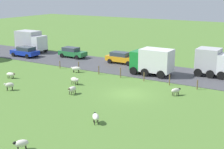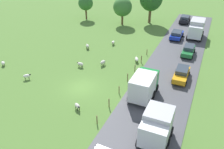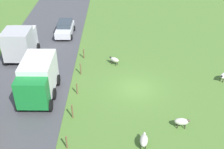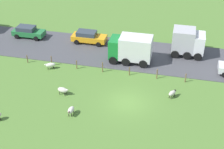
% 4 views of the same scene
% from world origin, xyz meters
% --- Properties ---
extents(ground_plane, '(160.00, 160.00, 0.00)m').
position_xyz_m(ground_plane, '(0.00, 0.00, 0.00)').
color(ground_plane, '#517A33').
extents(road_strip, '(8.00, 80.00, 0.06)m').
position_xyz_m(road_strip, '(9.82, 0.00, 0.03)').
color(road_strip, '#47474C').
rests_on(road_strip, ground_plane).
extents(sheep_0, '(0.66, 1.21, 0.71)m').
position_xyz_m(sheep_0, '(-1.90, 14.76, 0.48)').
color(sheep_0, silver).
rests_on(sheep_0, ground_plane).
extents(sheep_1, '(0.96, 1.25, 0.76)m').
position_xyz_m(sheep_1, '(4.31, 9.89, 0.51)').
color(sheep_1, silver).
rests_on(sheep_1, ground_plane).
extents(sheep_2, '(1.03, 1.00, 0.80)m').
position_xyz_m(sheep_2, '(-7.99, -1.31, 0.55)').
color(sheep_2, white).
rests_on(sheep_2, ground_plane).
extents(sheep_3, '(1.06, 0.91, 0.75)m').
position_xyz_m(sheep_3, '(1.91, -4.16, 0.51)').
color(sheep_3, beige).
rests_on(sheep_3, ground_plane).
extents(sheep_4, '(1.00, 1.04, 0.83)m').
position_xyz_m(sheep_4, '(-5.32, 11.20, 0.56)').
color(sheep_4, beige).
rests_on(sheep_4, ground_plane).
extents(sheep_5, '(1.13, 0.57, 0.80)m').
position_xyz_m(sheep_5, '(-3.01, 4.84, 0.53)').
color(sheep_5, silver).
rests_on(sheep_5, ground_plane).
extents(sheep_6, '(0.69, 1.22, 0.82)m').
position_xyz_m(sheep_6, '(-0.12, 6.72, 0.55)').
color(sheep_6, beige).
rests_on(sheep_6, ground_plane).
extents(sheep_7, '(1.02, 0.93, 0.72)m').
position_xyz_m(sheep_7, '(-14.17, 0.38, 0.47)').
color(sheep_7, silver).
rests_on(sheep_7, ground_plane).
extents(tree_0, '(4.14, 4.14, 6.02)m').
position_xyz_m(tree_0, '(-4.70, 26.30, 3.96)').
color(tree_0, brown).
rests_on(tree_0, ground_plane).
extents(tree_1, '(3.45, 3.45, 5.47)m').
position_xyz_m(tree_1, '(-14.24, 26.67, 3.78)').
color(tree_1, brown).
rests_on(tree_1, ground_plane).
extents(fence_post_0, '(0.12, 0.12, 1.04)m').
position_xyz_m(fence_post_0, '(5.04, -5.34, 0.52)').
color(fence_post_0, brown).
rests_on(fence_post_0, ground_plane).
extents(fence_post_1, '(0.12, 0.12, 1.18)m').
position_xyz_m(fence_post_1, '(5.04, -2.27, 0.59)').
color(fence_post_1, brown).
rests_on(fence_post_1, ground_plane).
extents(fence_post_2, '(0.12, 0.12, 1.04)m').
position_xyz_m(fence_post_2, '(5.04, 0.81, 0.52)').
color(fence_post_2, brown).
rests_on(fence_post_2, ground_plane).
extents(fence_post_3, '(0.12, 0.12, 1.23)m').
position_xyz_m(fence_post_3, '(5.04, 3.88, 0.62)').
color(fence_post_3, brown).
rests_on(fence_post_3, ground_plane).
extents(fence_post_4, '(0.12, 0.12, 1.07)m').
position_xyz_m(fence_post_4, '(5.04, 6.95, 0.54)').
color(fence_post_4, brown).
rests_on(fence_post_4, ground_plane).
extents(fence_post_5, '(0.12, 0.12, 1.22)m').
position_xyz_m(fence_post_5, '(5.04, 10.03, 0.61)').
color(fence_post_5, brown).
rests_on(fence_post_5, ground_plane).
extents(fence_post_6, '(0.12, 0.12, 1.01)m').
position_xyz_m(fence_post_6, '(5.04, 13.10, 0.51)').
color(fence_post_6, brown).
rests_on(fence_post_6, ground_plane).
extents(truck_0, '(2.85, 3.82, 3.28)m').
position_xyz_m(truck_0, '(11.32, -5.19, 1.79)').
color(truck_0, white).
rests_on(truck_0, road_strip).
extents(truck_1, '(2.81, 4.97, 3.46)m').
position_xyz_m(truck_1, '(11.52, 24.61, 1.90)').
color(truck_1, white).
rests_on(truck_1, road_strip).
extents(truck_2, '(2.73, 4.91, 3.19)m').
position_xyz_m(truck_2, '(8.10, 1.19, 1.78)').
color(truck_2, '#197F33').
rests_on(truck_2, road_strip).
extents(car_0, '(1.96, 4.31, 1.54)m').
position_xyz_m(car_0, '(11.40, 15.97, 0.86)').
color(car_0, '#237238').
rests_on(car_0, road_strip).
extents(car_1, '(2.00, 4.53, 1.58)m').
position_xyz_m(car_1, '(11.66, 7.50, 0.88)').
color(car_1, orange).
rests_on(car_1, road_strip).
extents(car_2, '(2.21, 4.47, 1.53)m').
position_xyz_m(car_2, '(8.21, 22.60, 0.86)').
color(car_2, '#1933B2').
rests_on(car_2, road_strip).
extents(car_3, '(2.14, 4.59, 1.59)m').
position_xyz_m(car_3, '(8.09, 33.49, 0.89)').
color(car_3, black).
rests_on(car_3, road_strip).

